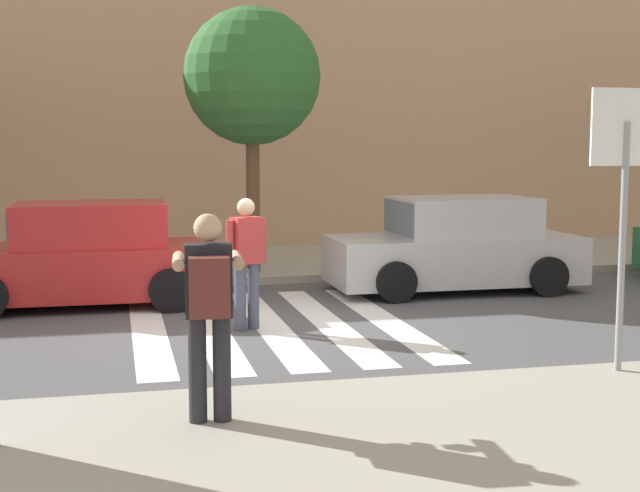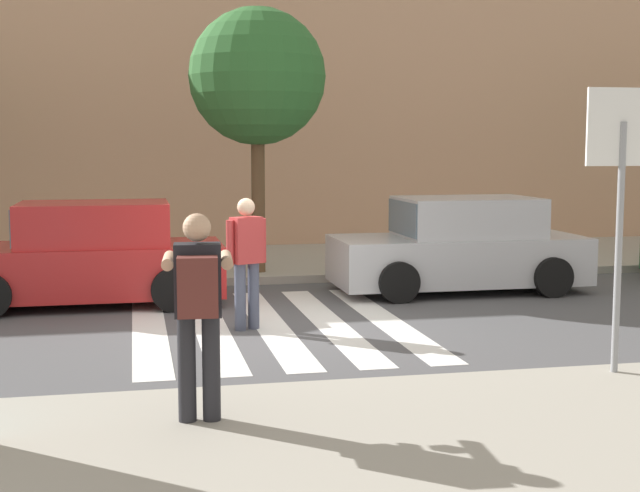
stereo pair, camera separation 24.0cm
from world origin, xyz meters
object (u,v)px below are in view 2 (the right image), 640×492
at_px(photographer_with_backpack, 198,299).
at_px(parked_car_red, 88,257).
at_px(stop_sign, 621,166).
at_px(parked_car_silver, 460,247).
at_px(street_tree_center, 257,78).
at_px(pedestrian_crossing, 247,256).

relative_size(photographer_with_backpack, parked_car_red, 0.42).
bearing_deg(stop_sign, photographer_with_backpack, -169.57).
xyz_separation_m(parked_car_red, parked_car_silver, (5.95, 0.00, 0.00)).
distance_m(stop_sign, parked_car_red, 8.04).
xyz_separation_m(stop_sign, street_tree_center, (-2.53, 7.71, 1.37)).
relative_size(stop_sign, street_tree_center, 0.61).
xyz_separation_m(stop_sign, pedestrian_crossing, (-3.28, 3.45, -1.23)).
distance_m(stop_sign, parked_car_silver, 5.99).
xyz_separation_m(parked_car_silver, street_tree_center, (-3.08, 1.93, 2.84)).
bearing_deg(photographer_with_backpack, stop_sign, 10.43).
height_order(stop_sign, parked_car_silver, stop_sign).
bearing_deg(parked_car_red, photographer_with_backpack, -79.69).
distance_m(pedestrian_crossing, parked_car_silver, 4.48).
distance_m(stop_sign, pedestrian_crossing, 4.92).
height_order(photographer_with_backpack, street_tree_center, street_tree_center).
bearing_deg(parked_car_red, parked_car_silver, 0.00).
relative_size(photographer_with_backpack, parked_car_silver, 0.42).
bearing_deg(photographer_with_backpack, pedestrian_crossing, 77.62).
bearing_deg(parked_car_red, pedestrian_crossing, -47.64).
bearing_deg(street_tree_center, pedestrian_crossing, -99.98).
relative_size(pedestrian_crossing, parked_car_red, 0.42).
bearing_deg(street_tree_center, parked_car_silver, -32.11).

